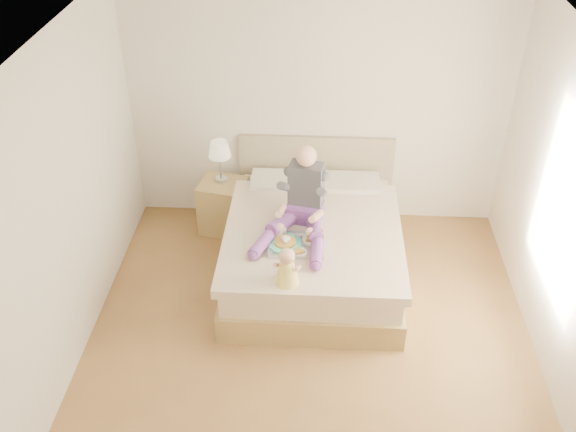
# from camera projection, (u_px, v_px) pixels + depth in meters

# --- Properties ---
(room) EXTENTS (4.02, 4.22, 2.71)m
(room) POSITION_uv_depth(u_px,v_px,m) (324.00, 204.00, 4.90)
(room) COLOR brown
(room) RESTS_ON ground
(bed) EXTENTS (1.70, 2.18, 1.00)m
(bed) POSITION_uv_depth(u_px,v_px,m) (313.00, 243.00, 6.47)
(bed) COLOR olive
(bed) RESTS_ON ground
(nightstand) EXTENTS (0.56, 0.51, 0.59)m
(nightstand) POSITION_uv_depth(u_px,v_px,m) (224.00, 206.00, 7.06)
(nightstand) COLOR olive
(nightstand) RESTS_ON ground
(lamp) EXTENTS (0.24, 0.24, 0.48)m
(lamp) POSITION_uv_depth(u_px,v_px,m) (220.00, 151.00, 6.71)
(lamp) COLOR silver
(lamp) RESTS_ON nightstand
(adult) EXTENTS (0.71, 1.03, 0.81)m
(adult) POSITION_uv_depth(u_px,v_px,m) (302.00, 205.00, 6.09)
(adult) COLOR #693688
(adult) RESTS_ON bed
(tray) EXTENTS (0.51, 0.41, 0.15)m
(tray) POSITION_uv_depth(u_px,v_px,m) (296.00, 243.00, 5.93)
(tray) COLOR silver
(tray) RESTS_ON bed
(baby) EXTENTS (0.24, 0.32, 0.35)m
(baby) POSITION_uv_depth(u_px,v_px,m) (287.00, 269.00, 5.45)
(baby) COLOR #FFE550
(baby) RESTS_ON bed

